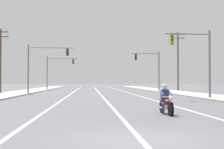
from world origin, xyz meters
name	(u,v)px	position (x,y,z in m)	size (l,w,h in m)	color
ground_plane	(140,140)	(0.00, 0.00, 0.00)	(400.00, 400.00, 0.00)	#515156
lane_stripe_center	(98,91)	(0.03, 45.00, 0.00)	(0.16, 100.00, 0.01)	beige
lane_stripe_left	(75,91)	(-3.68, 45.00, 0.00)	(0.16, 100.00, 0.01)	beige
lane_stripe_right	(123,91)	(4.09, 45.00, 0.00)	(0.16, 100.00, 0.01)	beige
sidewalk_kerb_right	(171,92)	(10.82, 40.00, 0.07)	(4.40, 110.00, 0.14)	#9E998E
sidewalk_kerb_left	(24,92)	(-10.82, 40.00, 0.07)	(4.40, 110.00, 0.14)	#9E998E
motorcycle_with_rider	(166,102)	(2.33, 6.94, 0.59)	(0.70, 2.19, 1.46)	black
traffic_signal_near_right	(197,54)	(8.34, 20.37, 4.06)	(4.23, 0.52, 6.20)	slate
traffic_signal_near_left	(42,61)	(-7.26, 33.35, 4.15)	(5.80, 0.61, 6.20)	slate
traffic_signal_mid_right	(151,65)	(8.12, 41.37, 4.06)	(4.26, 0.40, 6.20)	slate
traffic_signal_mid_left	(56,68)	(-7.46, 53.43, 4.15)	(5.74, 0.48, 6.20)	slate
utility_pole_left_near	(1,58)	(-13.30, 36.81, 4.69)	(2.13, 0.26, 8.68)	brown
utility_pole_right_far	(178,59)	(13.87, 47.20, 5.45)	(2.34, 0.26, 10.09)	brown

